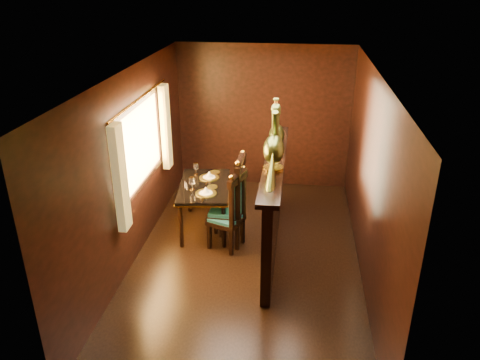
{
  "coord_description": "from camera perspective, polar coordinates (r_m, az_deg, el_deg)",
  "views": [
    {
      "loc": [
        0.59,
        -5.36,
        3.58
      ],
      "look_at": [
        -0.12,
        0.18,
        1.07
      ],
      "focal_mm": 35.0,
      "sensor_mm": 36.0,
      "label": 1
    }
  ],
  "objects": [
    {
      "name": "ground",
      "position": [
        6.47,
        0.85,
        -9.43
      ],
      "size": [
        5.0,
        5.0,
        0.0
      ],
      "primitive_type": "plane",
      "color": "black",
      "rests_on": "ground"
    },
    {
      "name": "chair_left",
      "position": [
        6.48,
        -0.67,
        -2.25
      ],
      "size": [
        0.5,
        0.54,
        1.34
      ],
      "rotation": [
        0.0,
        0.0,
        -0.04
      ],
      "color": "black",
      "rests_on": "ground"
    },
    {
      "name": "peacock_left",
      "position": [
        5.56,
        4.18,
        5.23
      ],
      "size": [
        0.27,
        0.71,
        0.85
      ],
      "primitive_type": null,
      "color": "#17452B",
      "rests_on": "partition"
    },
    {
      "name": "room_shell",
      "position": [
        5.78,
        0.12,
        3.92
      ],
      "size": [
        3.04,
        5.04,
        2.52
      ],
      "color": "black",
      "rests_on": "ground"
    },
    {
      "name": "peacock_right",
      "position": [
        6.24,
        4.54,
        6.57
      ],
      "size": [
        0.22,
        0.58,
        0.69
      ],
      "primitive_type": null,
      "color": "#17452B",
      "rests_on": "partition"
    },
    {
      "name": "dining_table",
      "position": [
        6.89,
        -4.39,
        -1.1
      ],
      "size": [
        0.88,
        1.3,
        0.92
      ],
      "rotation": [
        0.0,
        0.0,
        0.12
      ],
      "color": "black",
      "rests_on": "ground"
    },
    {
      "name": "chair_right",
      "position": [
        6.37,
        -0.87,
        -3.46
      ],
      "size": [
        0.56,
        0.57,
        1.2
      ],
      "rotation": [
        0.0,
        0.0,
        -0.34
      ],
      "color": "black",
      "rests_on": "ground"
    },
    {
      "name": "partition",
      "position": [
        6.35,
        4.07,
        -2.75
      ],
      "size": [
        0.26,
        2.7,
        1.36
      ],
      "color": "black",
      "rests_on": "ground"
    }
  ]
}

